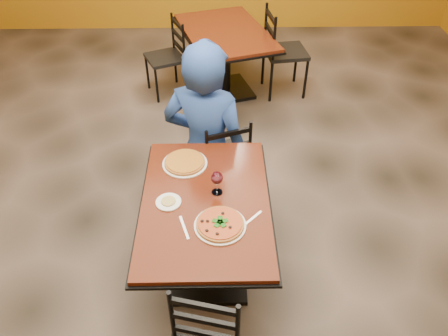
{
  "coord_description": "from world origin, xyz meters",
  "views": [
    {
      "loc": [
        0.08,
        -2.46,
        2.69
      ],
      "look_at": [
        0.12,
        -0.3,
        0.85
      ],
      "focal_mm": 35.13,
      "sensor_mm": 36.0,
      "label": 1
    }
  ],
  "objects_px": {
    "chair_main_far": "(221,158)",
    "chair_second_left": "(165,58)",
    "diner": "(206,129)",
    "pizza_far": "(185,162)",
    "plate_main": "(220,225)",
    "table_second": "(225,47)",
    "plate_far": "(185,164)",
    "side_plate": "(169,202)",
    "wine_glass": "(217,182)",
    "pizza_main": "(220,224)",
    "chair_second_right": "(286,52)",
    "table_main": "(206,222)"
  },
  "relations": [
    {
      "from": "table_second",
      "to": "side_plate",
      "type": "distance_m",
      "value": 2.67
    },
    {
      "from": "chair_second_left",
      "to": "table_second",
      "type": "bearing_deg",
      "value": 66.04
    },
    {
      "from": "chair_second_left",
      "to": "wine_glass",
      "type": "bearing_deg",
      "value": -11.08
    },
    {
      "from": "chair_second_right",
      "to": "diner",
      "type": "bearing_deg",
      "value": 146.58
    },
    {
      "from": "table_main",
      "to": "chair_main_far",
      "type": "bearing_deg",
      "value": 82.58
    },
    {
      "from": "plate_main",
      "to": "table_second",
      "type": "bearing_deg",
      "value": 88.28
    },
    {
      "from": "plate_far",
      "to": "table_second",
      "type": "bearing_deg",
      "value": 81.86
    },
    {
      "from": "pizza_far",
      "to": "plate_main",
      "type": "bearing_deg",
      "value": -67.59
    },
    {
      "from": "table_second",
      "to": "diner",
      "type": "bearing_deg",
      "value": -95.82
    },
    {
      "from": "chair_second_right",
      "to": "side_plate",
      "type": "bearing_deg",
      "value": 149.7
    },
    {
      "from": "chair_second_right",
      "to": "pizza_main",
      "type": "relative_size",
      "value": 3.46
    },
    {
      "from": "plate_main",
      "to": "side_plate",
      "type": "relative_size",
      "value": 1.94
    },
    {
      "from": "chair_second_right",
      "to": "diner",
      "type": "xyz_separation_m",
      "value": [
        -0.87,
        -1.81,
        0.24
      ]
    },
    {
      "from": "chair_second_right",
      "to": "diner",
      "type": "distance_m",
      "value": 2.02
    },
    {
      "from": "diner",
      "to": "pizza_far",
      "type": "height_order",
      "value": "diner"
    },
    {
      "from": "table_second",
      "to": "table_main",
      "type": "bearing_deg",
      "value": -93.83
    },
    {
      "from": "table_main",
      "to": "side_plate",
      "type": "bearing_deg",
      "value": -177.19
    },
    {
      "from": "diner",
      "to": "plate_main",
      "type": "distance_m",
      "value": 1.03
    },
    {
      "from": "chair_second_left",
      "to": "pizza_far",
      "type": "xyz_separation_m",
      "value": [
        0.36,
        -2.25,
        0.34
      ]
    },
    {
      "from": "chair_second_left",
      "to": "side_plate",
      "type": "relative_size",
      "value": 5.37
    },
    {
      "from": "side_plate",
      "to": "chair_second_right",
      "type": "bearing_deg",
      "value": 67.51
    },
    {
      "from": "table_main",
      "to": "chair_second_right",
      "type": "xyz_separation_m",
      "value": [
        0.86,
        2.62,
        -0.06
      ]
    },
    {
      "from": "plate_main",
      "to": "side_plate",
      "type": "height_order",
      "value": "same"
    },
    {
      "from": "chair_second_right",
      "to": "plate_far",
      "type": "bearing_deg",
      "value": 148.16
    },
    {
      "from": "side_plate",
      "to": "plate_far",
      "type": "bearing_deg",
      "value": 77.46
    },
    {
      "from": "chair_second_right",
      "to": "table_main",
      "type": "bearing_deg",
      "value": 154.04
    },
    {
      "from": "table_second",
      "to": "plate_main",
      "type": "xyz_separation_m",
      "value": [
        -0.09,
        -2.83,
        0.2
      ]
    },
    {
      "from": "table_second",
      "to": "chair_second_right",
      "type": "xyz_separation_m",
      "value": [
        0.68,
        0.0,
        -0.07
      ]
    },
    {
      "from": "chair_main_far",
      "to": "chair_second_left",
      "type": "bearing_deg",
      "value": -90.32
    },
    {
      "from": "chair_main_far",
      "to": "chair_second_right",
      "type": "relative_size",
      "value": 0.87
    },
    {
      "from": "chair_second_left",
      "to": "diner",
      "type": "distance_m",
      "value": 1.9
    },
    {
      "from": "side_plate",
      "to": "chair_second_left",
      "type": "bearing_deg",
      "value": 96.01
    },
    {
      "from": "table_main",
      "to": "wine_glass",
      "type": "bearing_deg",
      "value": 46.65
    },
    {
      "from": "diner",
      "to": "table_main",
      "type": "bearing_deg",
      "value": 108.88
    },
    {
      "from": "table_second",
      "to": "pizza_far",
      "type": "bearing_deg",
      "value": -98.14
    },
    {
      "from": "chair_main_far",
      "to": "chair_second_left",
      "type": "distance_m",
      "value": 1.89
    },
    {
      "from": "wine_glass",
      "to": "pizza_main",
      "type": "bearing_deg",
      "value": -86.75
    },
    {
      "from": "side_plate",
      "to": "pizza_main",
      "type": "bearing_deg",
      "value": -32.06
    },
    {
      "from": "table_main",
      "to": "pizza_main",
      "type": "xyz_separation_m",
      "value": [
        0.09,
        -0.21,
        0.21
      ]
    },
    {
      "from": "chair_main_far",
      "to": "table_main",
      "type": "bearing_deg",
      "value": 63.33
    },
    {
      "from": "pizza_far",
      "to": "wine_glass",
      "type": "distance_m",
      "value": 0.37
    },
    {
      "from": "plate_main",
      "to": "wine_glass",
      "type": "xyz_separation_m",
      "value": [
        -0.02,
        0.29,
        0.08
      ]
    },
    {
      "from": "table_second",
      "to": "plate_far",
      "type": "xyz_separation_m",
      "value": [
        -0.32,
        -2.25,
        0.2
      ]
    },
    {
      "from": "pizza_far",
      "to": "wine_glass",
      "type": "xyz_separation_m",
      "value": [
        0.22,
        -0.29,
        0.07
      ]
    },
    {
      "from": "chair_second_left",
      "to": "plate_far",
      "type": "xyz_separation_m",
      "value": [
        0.36,
        -2.25,
        0.33
      ]
    },
    {
      "from": "table_main",
      "to": "plate_far",
      "type": "relative_size",
      "value": 3.97
    },
    {
      "from": "side_plate",
      "to": "plate_main",
      "type": "bearing_deg",
      "value": -32.06
    },
    {
      "from": "table_main",
      "to": "plate_far",
      "type": "distance_m",
      "value": 0.44
    },
    {
      "from": "chair_second_right",
      "to": "pizza_far",
      "type": "relative_size",
      "value": 3.51
    },
    {
      "from": "chair_second_right",
      "to": "wine_glass",
      "type": "distance_m",
      "value": 2.68
    }
  ]
}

